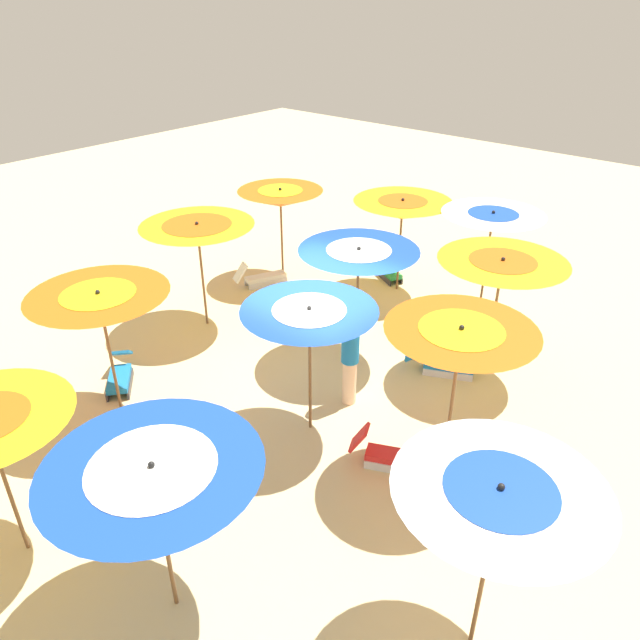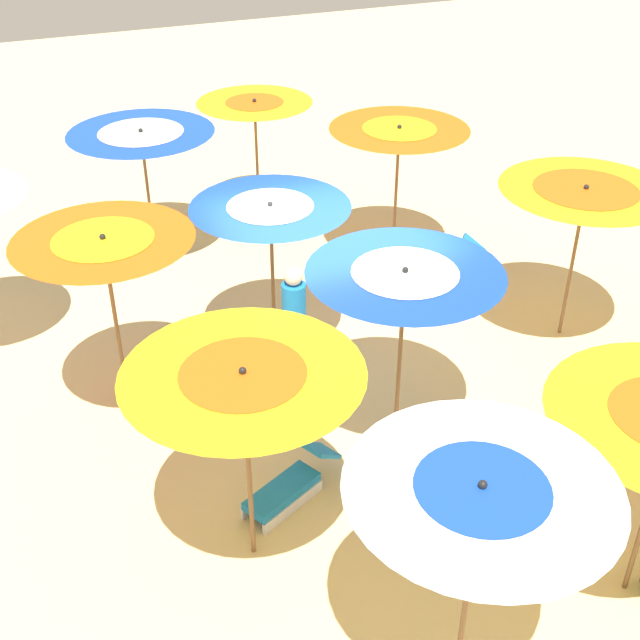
{
  "view_description": "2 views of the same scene",
  "coord_description": "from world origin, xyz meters",
  "px_view_note": "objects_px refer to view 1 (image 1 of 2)",
  "views": [
    {
      "loc": [
        -5.63,
        6.56,
        6.39
      ],
      "look_at": [
        -0.06,
        0.03,
        1.54
      ],
      "focal_mm": 33.76,
      "sensor_mm": 36.0,
      "label": 1
    },
    {
      "loc": [
        -3.52,
        -8.28,
        6.61
      ],
      "look_at": [
        -0.4,
        -0.67,
        1.33
      ],
      "focal_mm": 46.59,
      "sensor_mm": 36.0,
      "label": 2
    }
  ],
  "objects_px": {
    "lounger_4": "(392,455)",
    "lounger_0": "(387,269)",
    "beach_umbrella_5": "(359,258)",
    "beach_umbrella_11": "(498,503)",
    "lounger_1": "(444,364)",
    "beach_umbrella_9": "(501,272)",
    "beach_umbrella_4": "(402,210)",
    "lounger_2": "(120,375)",
    "beach_umbrella_7": "(154,482)",
    "beach_umbrella_6": "(309,321)",
    "lounger_3": "(262,277)",
    "beachgoer_0": "(350,355)",
    "beach_umbrella_8": "(492,222)",
    "beach_umbrella_10": "(460,341)",
    "beach_umbrella_0": "(280,198)",
    "beach_umbrella_1": "(198,233)",
    "beach_umbrella_2": "(100,305)"
  },
  "relations": [
    {
      "from": "beach_umbrella_5",
      "to": "lounger_2",
      "type": "height_order",
      "value": "beach_umbrella_5"
    },
    {
      "from": "beach_umbrella_6",
      "to": "lounger_4",
      "type": "height_order",
      "value": "beach_umbrella_6"
    },
    {
      "from": "beach_umbrella_5",
      "to": "lounger_1",
      "type": "height_order",
      "value": "beach_umbrella_5"
    },
    {
      "from": "beach_umbrella_1",
      "to": "lounger_1",
      "type": "relative_size",
      "value": 1.78
    },
    {
      "from": "beach_umbrella_4",
      "to": "lounger_2",
      "type": "relative_size",
      "value": 1.92
    },
    {
      "from": "beach_umbrella_0",
      "to": "lounger_4",
      "type": "distance_m",
      "value": 7.2
    },
    {
      "from": "lounger_3",
      "to": "beachgoer_0",
      "type": "xyz_separation_m",
      "value": [
        -4.44,
        2.28,
        0.75
      ]
    },
    {
      "from": "beach_umbrella_4",
      "to": "beach_umbrella_6",
      "type": "height_order",
      "value": "beach_umbrella_6"
    },
    {
      "from": "beach_umbrella_5",
      "to": "beach_umbrella_7",
      "type": "height_order",
      "value": "beach_umbrella_5"
    },
    {
      "from": "beach_umbrella_9",
      "to": "beach_umbrella_8",
      "type": "bearing_deg",
      "value": -59.72
    },
    {
      "from": "lounger_2",
      "to": "beachgoer_0",
      "type": "bearing_deg",
      "value": 72.77
    },
    {
      "from": "beach_umbrella_7",
      "to": "lounger_4",
      "type": "height_order",
      "value": "beach_umbrella_7"
    },
    {
      "from": "beach_umbrella_5",
      "to": "beach_umbrella_9",
      "type": "distance_m",
      "value": 2.47
    },
    {
      "from": "lounger_4",
      "to": "lounger_0",
      "type": "bearing_deg",
      "value": 100.06
    },
    {
      "from": "beach_umbrella_4",
      "to": "lounger_0",
      "type": "bearing_deg",
      "value": -35.0
    },
    {
      "from": "beach_umbrella_7",
      "to": "beachgoer_0",
      "type": "bearing_deg",
      "value": -78.93
    },
    {
      "from": "beach_umbrella_9",
      "to": "lounger_0",
      "type": "distance_m",
      "value": 4.75
    },
    {
      "from": "lounger_0",
      "to": "lounger_2",
      "type": "xyz_separation_m",
      "value": [
        1.06,
        6.88,
        -0.01
      ]
    },
    {
      "from": "beach_umbrella_7",
      "to": "lounger_0",
      "type": "relative_size",
      "value": 2.02
    },
    {
      "from": "beach_umbrella_8",
      "to": "beach_umbrella_10",
      "type": "height_order",
      "value": "beach_umbrella_10"
    },
    {
      "from": "beach_umbrella_6",
      "to": "lounger_0",
      "type": "xyz_separation_m",
      "value": [
        2.35,
        -5.55,
        -1.79
      ]
    },
    {
      "from": "beach_umbrella_5",
      "to": "beach_umbrella_6",
      "type": "distance_m",
      "value": 2.33
    },
    {
      "from": "beach_umbrella_2",
      "to": "lounger_1",
      "type": "bearing_deg",
      "value": -127.93
    },
    {
      "from": "beach_umbrella_5",
      "to": "beach_umbrella_6",
      "type": "height_order",
      "value": "beach_umbrella_5"
    },
    {
      "from": "beach_umbrella_9",
      "to": "lounger_4",
      "type": "xyz_separation_m",
      "value": [
        -0.1,
        3.22,
        -1.86
      ]
    },
    {
      "from": "beach_umbrella_0",
      "to": "beach_umbrella_6",
      "type": "height_order",
      "value": "beach_umbrella_0"
    },
    {
      "from": "beach_umbrella_0",
      "to": "lounger_2",
      "type": "height_order",
      "value": "beach_umbrella_0"
    },
    {
      "from": "beach_umbrella_2",
      "to": "beach_umbrella_8",
      "type": "height_order",
      "value": "beach_umbrella_8"
    },
    {
      "from": "beach_umbrella_9",
      "to": "lounger_4",
      "type": "bearing_deg",
      "value": 91.82
    },
    {
      "from": "beach_umbrella_4",
      "to": "lounger_1",
      "type": "distance_m",
      "value": 3.97
    },
    {
      "from": "lounger_1",
      "to": "lounger_4",
      "type": "bearing_deg",
      "value": -101.67
    },
    {
      "from": "beach_umbrella_2",
      "to": "beach_umbrella_7",
      "type": "bearing_deg",
      "value": 155.5
    },
    {
      "from": "beach_umbrella_1",
      "to": "beach_umbrella_5",
      "type": "height_order",
      "value": "beach_umbrella_1"
    },
    {
      "from": "lounger_4",
      "to": "beach_umbrella_6",
      "type": "bearing_deg",
      "value": 158.89
    },
    {
      "from": "beach_umbrella_5",
      "to": "beach_umbrella_11",
      "type": "relative_size",
      "value": 0.97
    },
    {
      "from": "beach_umbrella_9",
      "to": "lounger_1",
      "type": "relative_size",
      "value": 1.81
    },
    {
      "from": "beach_umbrella_0",
      "to": "beach_umbrella_2",
      "type": "xyz_separation_m",
      "value": [
        -1.61,
        5.67,
        0.05
      ]
    },
    {
      "from": "lounger_4",
      "to": "beachgoer_0",
      "type": "height_order",
      "value": "beachgoer_0"
    },
    {
      "from": "beach_umbrella_5",
      "to": "beach_umbrella_9",
      "type": "height_order",
      "value": "beach_umbrella_9"
    },
    {
      "from": "lounger_1",
      "to": "lounger_4",
      "type": "relative_size",
      "value": 1.03
    },
    {
      "from": "beach_umbrella_8",
      "to": "lounger_1",
      "type": "bearing_deg",
      "value": 103.16
    },
    {
      "from": "beach_umbrella_10",
      "to": "beachgoer_0",
      "type": "relative_size",
      "value": 1.38
    },
    {
      "from": "beach_umbrella_4",
      "to": "lounger_3",
      "type": "xyz_separation_m",
      "value": [
        2.59,
        1.93,
        -1.76
      ]
    },
    {
      "from": "beach_umbrella_4",
      "to": "beach_umbrella_10",
      "type": "xyz_separation_m",
      "value": [
        -3.95,
        4.59,
        0.28
      ]
    },
    {
      "from": "beach_umbrella_4",
      "to": "lounger_1",
      "type": "xyz_separation_m",
      "value": [
        -2.64,
        2.37,
        -1.77
      ]
    },
    {
      "from": "lounger_1",
      "to": "lounger_3",
      "type": "relative_size",
      "value": 1.0
    },
    {
      "from": "beach_umbrella_4",
      "to": "beach_umbrella_6",
      "type": "relative_size",
      "value": 0.99
    },
    {
      "from": "beach_umbrella_1",
      "to": "lounger_0",
      "type": "distance_m",
      "value": 5.03
    },
    {
      "from": "beach_umbrella_1",
      "to": "beach_umbrella_8",
      "type": "relative_size",
      "value": 0.98
    },
    {
      "from": "beachgoer_0",
      "to": "beach_umbrella_2",
      "type": "bearing_deg",
      "value": -81.86
    }
  ]
}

